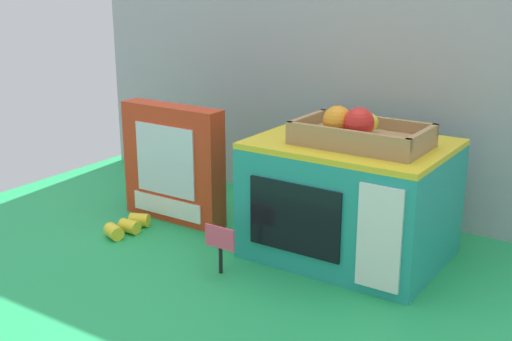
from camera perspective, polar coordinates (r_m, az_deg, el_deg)
The scene contains 7 objects.
ground_plane at distance 1.48m, azimuth 2.96°, elevation -6.51°, with size 1.70×1.70×0.00m, color #219E54.
display_back_panel at distance 1.64m, azimuth 8.78°, elevation 9.66°, with size 1.61×0.03×0.77m, color #A0A3A8.
toy_microwave at distance 1.41m, azimuth 8.07°, elevation -2.43°, with size 0.39×0.31×0.25m.
food_groups_crate at distance 1.33m, azimuth 8.77°, elevation 3.25°, with size 0.26×0.15×0.08m.
cookie_set_box at distance 1.60m, azimuth -7.12°, elevation 0.58°, with size 0.27×0.06×0.28m.
price_sign at distance 1.33m, azimuth -3.11°, elevation -6.18°, with size 0.07×0.01×0.10m.
loose_toy_banana at distance 1.58m, azimuth -10.94°, elevation -4.69°, with size 0.06×0.13×0.03m.
Camera 1 is at (0.69, -1.17, 0.59)m, focal length 46.63 mm.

